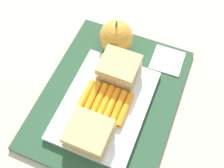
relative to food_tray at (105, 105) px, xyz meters
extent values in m
plane|color=#B7AD99|center=(0.03, 0.00, -0.02)|extent=(2.40, 2.40, 0.00)
cube|color=#284C33|center=(0.03, 0.00, -0.01)|extent=(0.36, 0.28, 0.01)
cube|color=white|center=(0.00, 0.00, 0.00)|extent=(0.23, 0.17, 0.01)
cube|color=tan|center=(-0.08, 0.00, 0.01)|extent=(0.07, 0.08, 0.02)
cube|color=beige|center=(-0.08, 0.00, 0.03)|extent=(0.07, 0.07, 0.01)
cube|color=tan|center=(-0.08, 0.00, 0.04)|extent=(0.07, 0.08, 0.02)
cube|color=tan|center=(0.08, 0.00, 0.01)|extent=(0.07, 0.08, 0.02)
cube|color=beige|center=(0.08, 0.00, 0.03)|extent=(0.07, 0.07, 0.01)
cube|color=tan|center=(0.08, 0.00, 0.04)|extent=(0.07, 0.08, 0.02)
cylinder|color=orange|center=(0.00, -0.04, 0.01)|extent=(0.08, 0.01, 0.02)
cylinder|color=orange|center=(0.00, -0.03, 0.01)|extent=(0.08, 0.01, 0.02)
cylinder|color=orange|center=(0.00, -0.01, 0.01)|extent=(0.08, 0.01, 0.01)
cylinder|color=orange|center=(0.00, 0.00, 0.01)|extent=(0.08, 0.01, 0.01)
cylinder|color=orange|center=(0.00, 0.01, 0.01)|extent=(0.08, 0.01, 0.02)
cylinder|color=orange|center=(0.00, 0.03, 0.01)|extent=(0.08, 0.01, 0.02)
cylinder|color=orange|center=(0.00, 0.04, 0.01)|extent=(0.08, 0.01, 0.02)
sphere|color=gold|center=(0.15, 0.04, 0.03)|extent=(0.08, 0.08, 0.08)
cylinder|color=brown|center=(0.15, 0.04, 0.08)|extent=(0.01, 0.01, 0.01)
cube|color=white|center=(0.16, -0.09, 0.00)|extent=(0.07, 0.07, 0.00)
camera|label=1|loc=(-0.22, -0.11, 0.52)|focal=44.01mm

